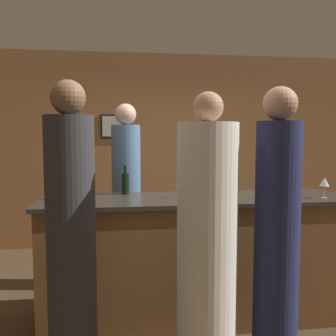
{
  "coord_description": "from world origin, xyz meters",
  "views": [
    {
      "loc": [
        -0.67,
        -3.15,
        1.61
      ],
      "look_at": [
        -0.24,
        0.1,
        1.33
      ],
      "focal_mm": 40.0,
      "sensor_mm": 36.0,
      "label": 1
    }
  ],
  "objects_px": {
    "wine_bottle_0": "(126,183)",
    "ice_bucket": "(225,185)",
    "wine_bottle_1": "(63,185)",
    "guest_0": "(207,248)",
    "guest_1": "(277,238)",
    "guest_2": "(71,241)",
    "bartender": "(126,201)"
  },
  "relations": [
    {
      "from": "guest_1",
      "to": "guest_2",
      "type": "xyz_separation_m",
      "value": [
        -1.37,
        0.09,
        0.01
      ]
    },
    {
      "from": "wine_bottle_1",
      "to": "ice_bucket",
      "type": "relative_size",
      "value": 1.59
    },
    {
      "from": "guest_0",
      "to": "guest_1",
      "type": "xyz_separation_m",
      "value": [
        0.48,
        0.0,
        0.05
      ]
    },
    {
      "from": "guest_0",
      "to": "guest_1",
      "type": "distance_m",
      "value": 0.49
    },
    {
      "from": "guest_2",
      "to": "wine_bottle_1",
      "type": "relative_size",
      "value": 6.24
    },
    {
      "from": "guest_2",
      "to": "wine_bottle_1",
      "type": "bearing_deg",
      "value": 101.2
    },
    {
      "from": "bartender",
      "to": "guest_2",
      "type": "height_order",
      "value": "guest_2"
    },
    {
      "from": "bartender",
      "to": "ice_bucket",
      "type": "bearing_deg",
      "value": 142.04
    },
    {
      "from": "wine_bottle_0",
      "to": "ice_bucket",
      "type": "bearing_deg",
      "value": -9.48
    },
    {
      "from": "guest_0",
      "to": "wine_bottle_1",
      "type": "distance_m",
      "value": 1.38
    },
    {
      "from": "guest_1",
      "to": "wine_bottle_0",
      "type": "xyz_separation_m",
      "value": [
        -0.99,
        1.06,
        0.26
      ]
    },
    {
      "from": "guest_0",
      "to": "guest_1",
      "type": "bearing_deg",
      "value": 0.38
    },
    {
      "from": "ice_bucket",
      "to": "guest_0",
      "type": "bearing_deg",
      "value": -112.6
    },
    {
      "from": "guest_2",
      "to": "wine_bottle_0",
      "type": "xyz_separation_m",
      "value": [
        0.37,
        0.97,
        0.25
      ]
    },
    {
      "from": "bartender",
      "to": "ice_bucket",
      "type": "relative_size",
      "value": 9.86
    },
    {
      "from": "wine_bottle_1",
      "to": "ice_bucket",
      "type": "xyz_separation_m",
      "value": [
        1.41,
        0.07,
        -0.04
      ]
    },
    {
      "from": "wine_bottle_0",
      "to": "wine_bottle_1",
      "type": "distance_m",
      "value": 0.57
    },
    {
      "from": "guest_1",
      "to": "guest_2",
      "type": "relative_size",
      "value": 0.98
    },
    {
      "from": "wine_bottle_1",
      "to": "ice_bucket",
      "type": "distance_m",
      "value": 1.42
    },
    {
      "from": "ice_bucket",
      "to": "bartender",
      "type": "bearing_deg",
      "value": 142.04
    },
    {
      "from": "ice_bucket",
      "to": "guest_1",
      "type": "bearing_deg",
      "value": -83.71
    },
    {
      "from": "guest_0",
      "to": "wine_bottle_1",
      "type": "xyz_separation_m",
      "value": [
        -1.03,
        0.85,
        0.33
      ]
    },
    {
      "from": "wine_bottle_1",
      "to": "guest_0",
      "type": "bearing_deg",
      "value": -39.44
    },
    {
      "from": "bartender",
      "to": "wine_bottle_1",
      "type": "height_order",
      "value": "bartender"
    },
    {
      "from": "guest_2",
      "to": "guest_1",
      "type": "bearing_deg",
      "value": -3.94
    },
    {
      "from": "guest_2",
      "to": "bartender",
      "type": "bearing_deg",
      "value": 75.47
    },
    {
      "from": "guest_0",
      "to": "ice_bucket",
      "type": "height_order",
      "value": "guest_0"
    },
    {
      "from": "guest_0",
      "to": "guest_2",
      "type": "xyz_separation_m",
      "value": [
        -0.88,
        0.1,
        0.05
      ]
    },
    {
      "from": "guest_2",
      "to": "ice_bucket",
      "type": "xyz_separation_m",
      "value": [
        1.27,
        0.82,
        0.24
      ]
    },
    {
      "from": "bartender",
      "to": "guest_0",
      "type": "bearing_deg",
      "value": 107.12
    },
    {
      "from": "wine_bottle_1",
      "to": "ice_bucket",
      "type": "height_order",
      "value": "wine_bottle_1"
    },
    {
      "from": "guest_2",
      "to": "wine_bottle_0",
      "type": "height_order",
      "value": "guest_2"
    }
  ]
}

